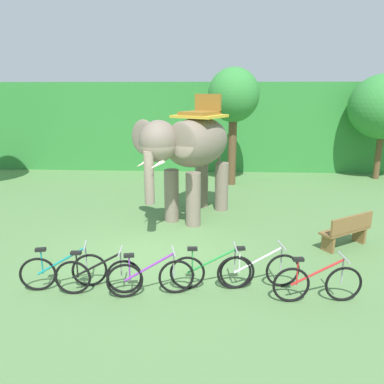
{
  "coord_description": "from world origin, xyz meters",
  "views": [
    {
      "loc": [
        1.42,
        -8.75,
        3.91
      ],
      "look_at": [
        0.86,
        1.0,
        1.3
      ],
      "focal_mm": 35.97,
      "sensor_mm": 36.0,
      "label": 1
    }
  ],
  "objects_px": {
    "tree_left": "(384,107)",
    "bike_purple": "(151,277)",
    "bike_green": "(212,271)",
    "bike_black": "(98,276)",
    "tree_center_left": "(234,97)",
    "bike_teal": "(64,271)",
    "elephant": "(192,148)",
    "bike_red": "(317,283)",
    "bike_white": "(258,270)",
    "wooden_bench": "(347,230)"
  },
  "relations": [
    {
      "from": "tree_left",
      "to": "bike_purple",
      "type": "bearing_deg",
      "value": -128.5
    },
    {
      "from": "bike_green",
      "to": "bike_black",
      "type": "bearing_deg",
      "value": -171.81
    },
    {
      "from": "bike_black",
      "to": "bike_green",
      "type": "distance_m",
      "value": 2.25
    },
    {
      "from": "tree_left",
      "to": "bike_purple",
      "type": "xyz_separation_m",
      "value": [
        -8.55,
        -10.74,
        -2.8
      ]
    },
    {
      "from": "tree_center_left",
      "to": "bike_teal",
      "type": "height_order",
      "value": "tree_center_left"
    },
    {
      "from": "bike_black",
      "to": "bike_purple",
      "type": "relative_size",
      "value": 1.02
    },
    {
      "from": "bike_purple",
      "to": "elephant",
      "type": "bearing_deg",
      "value": 83.53
    },
    {
      "from": "tree_left",
      "to": "bike_red",
      "type": "bearing_deg",
      "value": -116.47
    },
    {
      "from": "bike_black",
      "to": "bike_teal",
      "type": "bearing_deg",
      "value": 167.43
    },
    {
      "from": "bike_white",
      "to": "wooden_bench",
      "type": "relative_size",
      "value": 1.15
    },
    {
      "from": "bike_teal",
      "to": "elephant",
      "type": "bearing_deg",
      "value": 63.04
    },
    {
      "from": "elephant",
      "to": "bike_white",
      "type": "relative_size",
      "value": 2.41
    },
    {
      "from": "bike_purple",
      "to": "bike_green",
      "type": "relative_size",
      "value": 0.98
    },
    {
      "from": "tree_center_left",
      "to": "bike_red",
      "type": "height_order",
      "value": "tree_center_left"
    },
    {
      "from": "bike_purple",
      "to": "bike_teal",
      "type": "bearing_deg",
      "value": 174.33
    },
    {
      "from": "elephant",
      "to": "bike_red",
      "type": "relative_size",
      "value": 2.4
    },
    {
      "from": "bike_teal",
      "to": "bike_purple",
      "type": "distance_m",
      "value": 1.8
    },
    {
      "from": "tree_left",
      "to": "wooden_bench",
      "type": "height_order",
      "value": "tree_left"
    },
    {
      "from": "elephant",
      "to": "bike_white",
      "type": "xyz_separation_m",
      "value": [
        1.59,
        -4.33,
        -1.82
      ]
    },
    {
      "from": "bike_black",
      "to": "bike_red",
      "type": "relative_size",
      "value": 1.0
    },
    {
      "from": "bike_purple",
      "to": "bike_white",
      "type": "bearing_deg",
      "value": 11.32
    },
    {
      "from": "bike_purple",
      "to": "wooden_bench",
      "type": "distance_m",
      "value": 5.29
    },
    {
      "from": "elephant",
      "to": "bike_purple",
      "type": "bearing_deg",
      "value": -96.47
    },
    {
      "from": "bike_purple",
      "to": "bike_white",
      "type": "height_order",
      "value": "same"
    },
    {
      "from": "bike_teal",
      "to": "wooden_bench",
      "type": "relative_size",
      "value": 1.14
    },
    {
      "from": "bike_teal",
      "to": "bike_black",
      "type": "height_order",
      "value": "same"
    },
    {
      "from": "bike_green",
      "to": "wooden_bench",
      "type": "bearing_deg",
      "value": 33.97
    },
    {
      "from": "bike_purple",
      "to": "wooden_bench",
      "type": "xyz_separation_m",
      "value": [
        4.59,
        2.62,
        0.09
      ]
    },
    {
      "from": "tree_center_left",
      "to": "bike_red",
      "type": "bearing_deg",
      "value": -82.61
    },
    {
      "from": "bike_black",
      "to": "bike_purple",
      "type": "bearing_deg",
      "value": -0.49
    },
    {
      "from": "bike_teal",
      "to": "bike_red",
      "type": "bearing_deg",
      "value": -2.59
    },
    {
      "from": "bike_green",
      "to": "elephant",
      "type": "bearing_deg",
      "value": 98.35
    },
    {
      "from": "tree_center_left",
      "to": "bike_teal",
      "type": "xyz_separation_m",
      "value": [
        -3.75,
        -9.13,
        -3.24
      ]
    },
    {
      "from": "tree_center_left",
      "to": "bike_white",
      "type": "height_order",
      "value": "tree_center_left"
    },
    {
      "from": "bike_white",
      "to": "wooden_bench",
      "type": "height_order",
      "value": "bike_white"
    },
    {
      "from": "bike_purple",
      "to": "bike_green",
      "type": "height_order",
      "value": "same"
    },
    {
      "from": "tree_center_left",
      "to": "bike_black",
      "type": "xyz_separation_m",
      "value": [
        -2.99,
        -9.3,
        -3.24
      ]
    },
    {
      "from": "bike_teal",
      "to": "tree_center_left",
      "type": "bearing_deg",
      "value": 67.68
    },
    {
      "from": "bike_purple",
      "to": "bike_red",
      "type": "xyz_separation_m",
      "value": [
        3.17,
        -0.05,
        0.0
      ]
    },
    {
      "from": "bike_green",
      "to": "bike_red",
      "type": "bearing_deg",
      "value": -10.74
    },
    {
      "from": "bike_black",
      "to": "bike_white",
      "type": "height_order",
      "value": "same"
    },
    {
      "from": "tree_left",
      "to": "bike_black",
      "type": "distance_m",
      "value": 14.66
    },
    {
      "from": "bike_green",
      "to": "bike_teal",
      "type": "bearing_deg",
      "value": -177.09
    },
    {
      "from": "tree_left",
      "to": "bike_purple",
      "type": "height_order",
      "value": "tree_left"
    },
    {
      "from": "bike_black",
      "to": "wooden_bench",
      "type": "relative_size",
      "value": 1.16
    },
    {
      "from": "bike_teal",
      "to": "bike_white",
      "type": "distance_m",
      "value": 3.92
    },
    {
      "from": "elephant",
      "to": "wooden_bench",
      "type": "relative_size",
      "value": 2.78
    },
    {
      "from": "tree_center_left",
      "to": "bike_purple",
      "type": "distance_m",
      "value": 10.05
    },
    {
      "from": "elephant",
      "to": "bike_teal",
      "type": "xyz_separation_m",
      "value": [
        -2.33,
        -4.58,
        -1.82
      ]
    },
    {
      "from": "bike_white",
      "to": "bike_red",
      "type": "distance_m",
      "value": 1.15
    }
  ]
}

